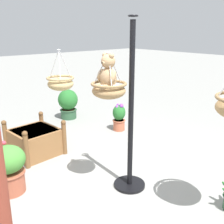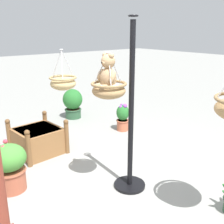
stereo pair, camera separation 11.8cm
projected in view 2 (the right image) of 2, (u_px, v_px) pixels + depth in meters
name	position (u px, v px, depth m)	size (l,w,h in m)	color
ground_plane	(114.00, 187.00, 3.82)	(40.00, 40.00, 0.00)	gray
display_pole_central	(130.00, 141.00, 3.64)	(0.44, 0.44, 2.30)	black
hanging_basket_with_teddy	(109.00, 89.00, 3.39)	(0.45, 0.45, 0.58)	#A37F51
teddy_bear	(107.00, 74.00, 3.32)	(0.31, 0.28, 0.45)	tan
hanging_basket_right_low	(63.00, 82.00, 4.42)	(0.45, 0.45, 0.66)	tan
wooden_planter_box	(38.00, 140.00, 4.81)	(0.87, 0.87, 0.63)	olive
potted_plant_fern_front	(123.00, 117.00, 5.87)	(0.28, 0.28, 0.62)	#BC6042
potted_plant_flowering_red	(10.00, 166.00, 3.66)	(0.46, 0.46, 0.69)	#AD563D
potted_plant_bushy_green	(73.00, 103.00, 6.68)	(0.48, 0.48, 0.73)	#2D5638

